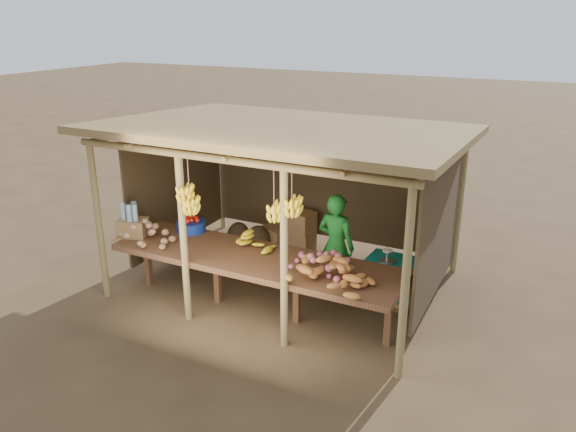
% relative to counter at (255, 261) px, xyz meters
% --- Properties ---
extents(ground, '(60.00, 60.00, 0.00)m').
position_rel_counter_xyz_m(ground, '(-0.00, 0.95, -0.74)').
color(ground, brown).
rests_on(ground, ground).
extents(stall_structure, '(4.70, 3.50, 2.43)m').
position_rel_counter_xyz_m(stall_structure, '(0.01, 0.98, 1.18)').
color(stall_structure, olive).
rests_on(stall_structure, ground).
extents(counter, '(3.90, 1.05, 0.80)m').
position_rel_counter_xyz_m(counter, '(0.00, 0.00, 0.00)').
color(counter, brown).
rests_on(counter, ground).
extents(potato_heap, '(0.97, 0.70, 0.36)m').
position_rel_counter_xyz_m(potato_heap, '(-1.61, -0.25, 0.24)').
color(potato_heap, '#A47954').
rests_on(potato_heap, counter).
extents(sweet_potato_heap, '(1.08, 0.65, 0.36)m').
position_rel_counter_xyz_m(sweet_potato_heap, '(1.08, -0.24, 0.24)').
color(sweet_potato_heap, '#BD7330').
rests_on(sweet_potato_heap, counter).
extents(onion_heap, '(1.01, 0.76, 0.36)m').
position_rel_counter_xyz_m(onion_heap, '(1.01, 0.01, 0.24)').
color(onion_heap, '#C76077').
rests_on(onion_heap, counter).
extents(banana_pile, '(0.60, 0.42, 0.34)m').
position_rel_counter_xyz_m(banana_pile, '(-0.15, 0.31, 0.23)').
color(banana_pile, yellow).
rests_on(banana_pile, counter).
extents(tomato_basin, '(0.42, 0.42, 0.22)m').
position_rel_counter_xyz_m(tomato_basin, '(-1.28, 0.38, 0.15)').
color(tomato_basin, navy).
rests_on(tomato_basin, counter).
extents(bottle_box, '(0.47, 0.42, 0.49)m').
position_rel_counter_xyz_m(bottle_box, '(-1.90, -0.13, 0.25)').
color(bottle_box, olive).
rests_on(bottle_box, counter).
extents(vendor, '(0.59, 0.42, 1.50)m').
position_rel_counter_xyz_m(vendor, '(0.76, 0.90, 0.01)').
color(vendor, '#197423').
rests_on(vendor, ground).
extents(tarp_crate, '(0.71, 0.62, 0.81)m').
position_rel_counter_xyz_m(tarp_crate, '(1.51, 1.06, -0.41)').
color(tarp_crate, brown).
rests_on(tarp_crate, ground).
extents(carton_stack, '(0.98, 0.43, 0.70)m').
position_rel_counter_xyz_m(carton_stack, '(-0.48, 2.05, -0.43)').
color(carton_stack, olive).
rests_on(carton_stack, ground).
extents(burlap_sacks, '(0.78, 0.41, 0.55)m').
position_rel_counter_xyz_m(burlap_sacks, '(-1.13, 1.73, -0.50)').
color(burlap_sacks, '#493822').
rests_on(burlap_sacks, ground).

